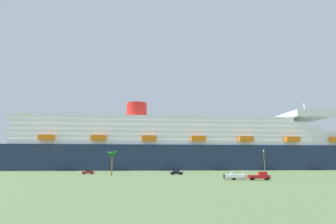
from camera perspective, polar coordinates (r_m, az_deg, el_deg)
The scene contains 8 objects.
ground_plane at distance 121.76m, azimuth -0.28°, elevation -12.70°, with size 600.00×600.00×0.00m, color #567042.
cruise_ship at distance 171.59m, azimuth 6.86°, elevation -7.58°, with size 281.36×54.63×51.25m.
pickup_truck at distance 77.68m, azimuth 18.82°, elevation -12.69°, with size 5.90×3.21×2.20m.
small_boat_on_trailer at distance 76.35m, azimuth 14.30°, elevation -13.02°, with size 6.96×3.00×2.15m.
palm_tree at distance 97.93m, azimuth -11.69°, elevation -9.00°, with size 3.58×3.68×8.66m.
street_lamp at distance 107.79m, azimuth 19.64°, elevation -9.31°, with size 0.56×0.56×9.09m.
parked_car_black_coupe at distance 102.39m, azimuth 1.77°, elevation -12.66°, with size 4.63×2.23×1.58m.
parked_car_red_hatchback at distance 111.39m, azimuth -16.45°, elevation -12.07°, with size 4.60×2.14×1.58m.
Camera 1 is at (-18.61, -90.23, 4.86)m, focal length 28.86 mm.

